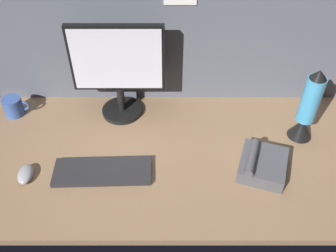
{
  "coord_description": "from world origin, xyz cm",
  "views": [
    {
      "loc": [
        -10.45,
        -103.13,
        110.13
      ],
      "look_at": [
        -12.45,
        0.0,
        14.0
      ],
      "focal_mm": 39.73,
      "sensor_mm": 36.0,
      "label": 1
    }
  ],
  "objects_px": {
    "keyboard": "(101,172)",
    "monitor": "(116,68)",
    "desk_phone": "(261,164)",
    "mug_ceramic_blue": "(12,107)",
    "lava_lamp": "(306,110)",
    "mouse": "(24,175)"
  },
  "relations": [
    {
      "from": "keyboard",
      "to": "desk_phone",
      "type": "height_order",
      "value": "desk_phone"
    },
    {
      "from": "monitor",
      "to": "mug_ceramic_blue",
      "type": "relative_size",
      "value": 3.71
    },
    {
      "from": "mouse",
      "to": "desk_phone",
      "type": "distance_m",
      "value": 0.89
    },
    {
      "from": "lava_lamp",
      "to": "desk_phone",
      "type": "bearing_deg",
      "value": -136.08
    },
    {
      "from": "mouse",
      "to": "lava_lamp",
      "type": "bearing_deg",
      "value": 6.32
    },
    {
      "from": "monitor",
      "to": "mug_ceramic_blue",
      "type": "height_order",
      "value": "monitor"
    },
    {
      "from": "mug_ceramic_blue",
      "to": "lava_lamp",
      "type": "height_order",
      "value": "lava_lamp"
    },
    {
      "from": "keyboard",
      "to": "monitor",
      "type": "bearing_deg",
      "value": 81.43
    },
    {
      "from": "mouse",
      "to": "mug_ceramic_blue",
      "type": "relative_size",
      "value": 0.84
    },
    {
      "from": "lava_lamp",
      "to": "mouse",
      "type": "bearing_deg",
      "value": -168.28
    },
    {
      "from": "lava_lamp",
      "to": "desk_phone",
      "type": "distance_m",
      "value": 0.29
    },
    {
      "from": "monitor",
      "to": "mouse",
      "type": "xyz_separation_m",
      "value": [
        -0.33,
        -0.38,
        -0.22
      ]
    },
    {
      "from": "lava_lamp",
      "to": "desk_phone",
      "type": "relative_size",
      "value": 1.41
    },
    {
      "from": "monitor",
      "to": "mouse",
      "type": "height_order",
      "value": "monitor"
    },
    {
      "from": "mouse",
      "to": "lava_lamp",
      "type": "distance_m",
      "value": 1.12
    },
    {
      "from": "desk_phone",
      "to": "monitor",
      "type": "bearing_deg",
      "value": 148.26
    },
    {
      "from": "monitor",
      "to": "lava_lamp",
      "type": "height_order",
      "value": "monitor"
    },
    {
      "from": "monitor",
      "to": "mug_ceramic_blue",
      "type": "bearing_deg",
      "value": -177.7
    },
    {
      "from": "monitor",
      "to": "desk_phone",
      "type": "height_order",
      "value": "monitor"
    },
    {
      "from": "mug_ceramic_blue",
      "to": "lava_lamp",
      "type": "distance_m",
      "value": 1.25
    },
    {
      "from": "keyboard",
      "to": "mug_ceramic_blue",
      "type": "bearing_deg",
      "value": 139.62
    },
    {
      "from": "mouse",
      "to": "mug_ceramic_blue",
      "type": "height_order",
      "value": "mug_ceramic_blue"
    }
  ]
}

